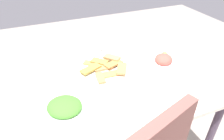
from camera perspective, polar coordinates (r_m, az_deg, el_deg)
dining_table at (r=1.33m, az=1.64°, el=-4.36°), size 1.09×0.90×0.71m
pide_platter at (r=1.34m, az=-2.24°, el=0.37°), size 0.33×0.33×0.05m
salad_plate_greens at (r=1.08m, az=-12.92°, el=-9.91°), size 0.24×0.24×0.06m
salad_plate_rice at (r=1.45m, az=13.95°, el=2.69°), size 0.19×0.19×0.07m
soda_can at (r=1.51m, az=-4.36°, el=6.66°), size 0.09×0.09×0.12m
drinking_glass at (r=1.45m, az=5.93°, el=5.18°), size 0.07×0.07×0.12m
paper_napkin at (r=1.30m, az=21.15°, el=-3.87°), size 0.17×0.17×0.00m
fork at (r=1.31m, az=20.69°, el=-3.29°), size 0.19×0.02×0.00m
spoon at (r=1.29m, az=21.70°, el=-4.17°), size 0.17×0.03×0.00m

